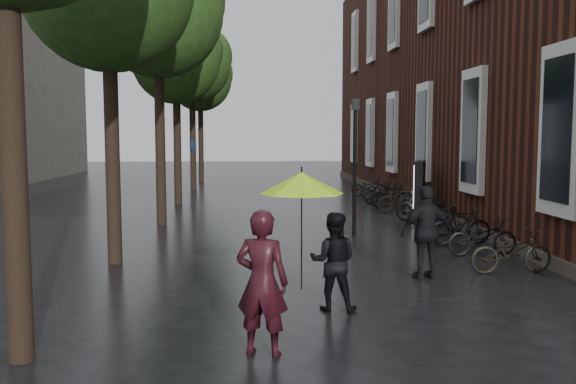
{
  "coord_description": "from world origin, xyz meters",
  "views": [
    {
      "loc": [
        -1.06,
        -6.81,
        2.9
      ],
      "look_at": [
        -0.3,
        5.02,
        1.78
      ],
      "focal_mm": 38.0,
      "sensor_mm": 36.0,
      "label": 1
    }
  ],
  "objects": [
    {
      "name": "ad_lightbox",
      "position": [
        4.78,
        13.64,
        1.01
      ],
      "size": [
        0.31,
        1.33,
        2.01
      ],
      "rotation": [
        0.0,
        0.0,
        -0.36
      ],
      "color": "black",
      "rests_on": "ground"
    },
    {
      "name": "person_black",
      "position": [
        0.32,
        3.0,
        0.82
      ],
      "size": [
        0.91,
        0.77,
        1.64
      ],
      "primitive_type": "imported",
      "rotation": [
        0.0,
        0.0,
        2.93
      ],
      "color": "black",
      "rests_on": "ground"
    },
    {
      "name": "pedestrian_walking",
      "position": [
        2.5,
        5.08,
        0.94
      ],
      "size": [
        1.18,
        0.67,
        1.89
      ],
      "primitive_type": "imported",
      "rotation": [
        0.0,
        0.0,
        3.34
      ],
      "color": "black",
      "rests_on": "ground"
    },
    {
      "name": "brick_building",
      "position": [
        10.47,
        19.46,
        5.99
      ],
      "size": [
        10.2,
        33.2,
        12.0
      ],
      "color": "#38160F",
      "rests_on": "ground"
    },
    {
      "name": "lime_umbrella",
      "position": [
        -0.3,
        1.98,
        2.2
      ],
      "size": [
        1.24,
        1.24,
        1.82
      ],
      "rotation": [
        0.0,
        0.0,
        0.0
      ],
      "color": "black",
      "rests_on": "ground"
    },
    {
      "name": "street_trees",
      "position": [
        -3.99,
        15.91,
        6.34
      ],
      "size": [
        4.33,
        34.03,
        8.91
      ],
      "color": "black",
      "rests_on": "ground"
    },
    {
      "name": "person_burgundy",
      "position": [
        -0.9,
        1.02,
        0.97
      ],
      "size": [
        0.82,
        0.66,
        1.94
      ],
      "primitive_type": "imported",
      "rotation": [
        0.0,
        0.0,
        2.84
      ],
      "color": "black",
      "rests_on": "ground"
    },
    {
      "name": "cycle_sign",
      "position": [
        -3.44,
        18.75,
        1.77
      ],
      "size": [
        0.14,
        0.49,
        2.68
      ],
      "rotation": [
        0.0,
        0.0,
        -0.16
      ],
      "color": "#262628",
      "rests_on": "ground"
    },
    {
      "name": "ground",
      "position": [
        0.0,
        0.0,
        0.0
      ],
      "size": [
        120.0,
        120.0,
        0.0
      ],
      "primitive_type": "plane",
      "color": "black"
    },
    {
      "name": "parked_bicycles",
      "position": [
        4.58,
        13.43,
        0.47
      ],
      "size": [
        2.04,
        16.91,
        1.03
      ],
      "color": "black",
      "rests_on": "ground"
    },
    {
      "name": "lamp_post",
      "position": [
        1.95,
        10.39,
        2.37
      ],
      "size": [
        0.2,
        0.2,
        3.91
      ],
      "rotation": [
        0.0,
        0.0,
        0.18
      ],
      "color": "black",
      "rests_on": "ground"
    }
  ]
}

